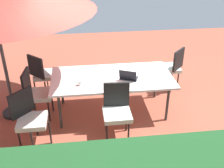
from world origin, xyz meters
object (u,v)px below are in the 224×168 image
Objects in this scene: dining_table at (112,79)px; chair_east at (36,92)px; chair_southwest at (171,66)px; laptop at (129,77)px; chair_north at (117,109)px; chair_northeast at (29,117)px; chair_southeast at (43,73)px; cup at (80,83)px.

chair_east is at bearing -0.05° from dining_table.
laptop is at bearing -6.38° from chair_southwest.
chair_north is 1.00× the size of chair_east.
chair_northeast is 1.57m from chair_southeast.
chair_southeast reaches higher than dining_table.
laptop reaches higher than cup.
chair_east is 1.00× the size of chair_southeast.
laptop is at bearing -89.23° from chair_east.
cup is at bearing -18.30° from chair_southwest.
chair_southeast is 2.49× the size of laptop.
dining_table is 1.45m from chair_east.
chair_northeast is 10.25× the size of cup.
laptop is (-0.30, -0.61, 0.27)m from chair_north.
chair_north is 1.61m from chair_east.
cup is at bearing 143.60° from chair_north.
chair_southwest is 1.48m from laptop.
chair_northeast is at bearing -175.14° from chair_east.
chair_southeast is (2.81, -0.01, 0.00)m from chair_southwest.
chair_northeast and chair_southeast have the same top height.
chair_north is at bearing -112.44° from chair_east.
chair_east is at bearing 156.00° from chair_north.
chair_east is (2.86, 0.77, 0.00)m from chair_southwest.
cup is (-0.84, -0.53, 0.27)m from chair_northeast.
laptop is (-1.73, 0.14, 0.27)m from chair_east.
cup is (2.03, 1.03, 0.27)m from chair_southwest.
chair_east reaches higher than dining_table.
dining_table is 23.81× the size of cup.
laptop is at bearing -165.39° from chair_southeast.
chair_southwest is at bearing -69.40° from chair_east.
chair_southwest is at bearing -116.37° from laptop.
chair_southwest is at bearing -153.13° from cup.
chair_north is 2.10m from chair_southwest.
chair_northeast reaches higher than cup.
chair_north and chair_southwest have the same top height.
laptop reaches higher than chair_northeast.
chair_southwest is 1.00× the size of chair_southeast.
chair_north is 0.82m from cup.
chair_east is (1.43, -0.00, -0.18)m from dining_table.
cup is at bearing 23.05° from dining_table.
chair_northeast is at bearing 131.31° from chair_southeast.
dining_table is 2.32× the size of chair_southwest.
dining_table is 5.78× the size of laptop.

